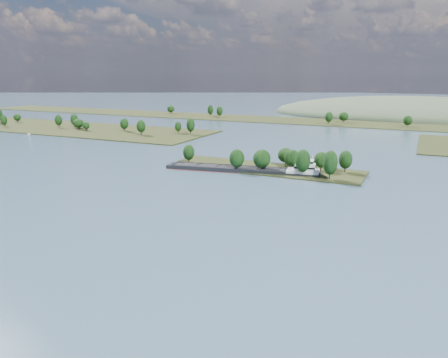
% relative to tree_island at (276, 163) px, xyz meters
% --- Properties ---
extents(ground, '(1800.00, 1800.00, 0.00)m').
position_rel_tree_island_xyz_m(ground, '(-6.51, -58.47, -3.95)').
color(ground, '#3D5569').
rests_on(ground, ground).
extents(tree_island, '(100.00, 30.99, 14.80)m').
position_rel_tree_island_xyz_m(tree_island, '(0.00, 0.00, 0.00)').
color(tree_island, '#262D14').
rests_on(tree_island, ground).
extents(left_bank, '(300.00, 80.00, 15.88)m').
position_rel_tree_island_xyz_m(left_bank, '(-235.36, 81.55, -3.06)').
color(left_bank, '#262D14').
rests_on(left_bank, ground).
extents(back_shoreline, '(900.00, 60.00, 13.86)m').
position_rel_tree_island_xyz_m(back_shoreline, '(2.43, 221.42, -3.30)').
color(back_shoreline, '#262D14').
rests_on(back_shoreline, ground).
extents(hill_west, '(320.00, 160.00, 44.00)m').
position_rel_tree_island_xyz_m(hill_west, '(53.49, 321.53, -3.95)').
color(hill_west, '#3F5037').
rests_on(hill_west, ground).
extents(cargo_barge, '(78.90, 21.88, 10.61)m').
position_rel_tree_island_xyz_m(cargo_barge, '(-9.54, -7.70, -2.62)').
color(cargo_barge, black).
rests_on(cargo_barge, ground).
extents(motorboat, '(5.71, 5.59, 2.24)m').
position_rel_tree_island_xyz_m(motorboat, '(-211.01, 34.24, -2.83)').
color(motorboat, white).
rests_on(motorboat, ground).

